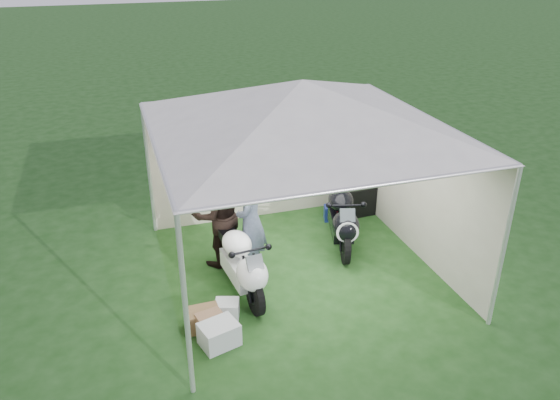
{
  "coord_description": "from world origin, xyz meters",
  "views": [
    {
      "loc": [
        -2.47,
        -6.77,
        4.7
      ],
      "look_at": [
        -0.2,
        0.35,
        1.09
      ],
      "focal_mm": 35.0,
      "sensor_mm": 36.0,
      "label": 1
    }
  ],
  "objects_px": {
    "crate_1": "(212,326)",
    "crate_3": "(203,319)",
    "motorcycle_black": "(341,216)",
    "crate_0": "(219,334)",
    "canopy_tent": "(301,110)",
    "motorcycle_white": "(241,261)",
    "crate_2": "(227,309)",
    "person_dark_jacket": "(218,215)",
    "person_blue_jacket": "(251,221)",
    "paddock_stand": "(334,213)",
    "equipment_box": "(357,199)"
  },
  "relations": [
    {
      "from": "canopy_tent",
      "to": "motorcycle_white",
      "type": "height_order",
      "value": "canopy_tent"
    },
    {
      "from": "crate_3",
      "to": "paddock_stand",
      "type": "bearing_deg",
      "value": 39.16
    },
    {
      "from": "canopy_tent",
      "to": "equipment_box",
      "type": "xyz_separation_m",
      "value": [
        1.7,
        1.51,
        -2.3
      ]
    },
    {
      "from": "motorcycle_white",
      "to": "crate_3",
      "type": "relative_size",
      "value": 4.44
    },
    {
      "from": "crate_3",
      "to": "crate_1",
      "type": "bearing_deg",
      "value": -70.2
    },
    {
      "from": "motorcycle_black",
      "to": "person_blue_jacket",
      "type": "height_order",
      "value": "person_blue_jacket"
    },
    {
      "from": "person_dark_jacket",
      "to": "crate_0",
      "type": "bearing_deg",
      "value": 68.75
    },
    {
      "from": "paddock_stand",
      "to": "motorcycle_black",
      "type": "bearing_deg",
      "value": -105.95
    },
    {
      "from": "crate_0",
      "to": "crate_2",
      "type": "xyz_separation_m",
      "value": [
        0.22,
        0.53,
        -0.04
      ]
    },
    {
      "from": "paddock_stand",
      "to": "crate_1",
      "type": "height_order",
      "value": "crate_1"
    },
    {
      "from": "paddock_stand",
      "to": "crate_2",
      "type": "relative_size",
      "value": 1.13
    },
    {
      "from": "motorcycle_black",
      "to": "person_dark_jacket",
      "type": "bearing_deg",
      "value": -165.39
    },
    {
      "from": "motorcycle_black",
      "to": "crate_1",
      "type": "distance_m",
      "value": 3.06
    },
    {
      "from": "canopy_tent",
      "to": "crate_0",
      "type": "bearing_deg",
      "value": -139.07
    },
    {
      "from": "crate_1",
      "to": "crate_3",
      "type": "xyz_separation_m",
      "value": [
        -0.07,
        0.2,
        -0.01
      ]
    },
    {
      "from": "paddock_stand",
      "to": "canopy_tent",
      "type": "bearing_deg",
      "value": -130.52
    },
    {
      "from": "motorcycle_black",
      "to": "crate_0",
      "type": "height_order",
      "value": "motorcycle_black"
    },
    {
      "from": "motorcycle_white",
      "to": "motorcycle_black",
      "type": "bearing_deg",
      "value": 17.25
    },
    {
      "from": "motorcycle_white",
      "to": "crate_2",
      "type": "bearing_deg",
      "value": -128.87
    },
    {
      "from": "canopy_tent",
      "to": "person_blue_jacket",
      "type": "distance_m",
      "value": 1.82
    },
    {
      "from": "motorcycle_black",
      "to": "crate_1",
      "type": "relative_size",
      "value": 5.57
    },
    {
      "from": "motorcycle_black",
      "to": "equipment_box",
      "type": "height_order",
      "value": "motorcycle_black"
    },
    {
      "from": "crate_2",
      "to": "canopy_tent",
      "type": "bearing_deg",
      "value": 31.42
    },
    {
      "from": "motorcycle_white",
      "to": "equipment_box",
      "type": "xyz_separation_m",
      "value": [
        2.69,
        1.81,
        -0.24
      ]
    },
    {
      "from": "crate_2",
      "to": "crate_3",
      "type": "relative_size",
      "value": 0.76
    },
    {
      "from": "crate_3",
      "to": "equipment_box",
      "type": "bearing_deg",
      "value": 36.07
    },
    {
      "from": "equipment_box",
      "to": "crate_3",
      "type": "distance_m",
      "value": 4.17
    },
    {
      "from": "equipment_box",
      "to": "crate_2",
      "type": "relative_size",
      "value": 1.73
    },
    {
      "from": "canopy_tent",
      "to": "crate_1",
      "type": "bearing_deg",
      "value": -144.38
    },
    {
      "from": "canopy_tent",
      "to": "person_blue_jacket",
      "type": "xyz_separation_m",
      "value": [
        -0.71,
        0.13,
        -1.66
      ]
    },
    {
      "from": "person_dark_jacket",
      "to": "person_blue_jacket",
      "type": "xyz_separation_m",
      "value": [
        0.4,
        -0.45,
        0.06
      ]
    },
    {
      "from": "canopy_tent",
      "to": "motorcycle_black",
      "type": "bearing_deg",
      "value": 29.57
    },
    {
      "from": "canopy_tent",
      "to": "crate_1",
      "type": "distance_m",
      "value": 3.12
    },
    {
      "from": "crate_1",
      "to": "crate_0",
      "type": "bearing_deg",
      "value": -73.62
    },
    {
      "from": "motorcycle_black",
      "to": "person_dark_jacket",
      "type": "relative_size",
      "value": 1.11
    },
    {
      "from": "crate_1",
      "to": "person_dark_jacket",
      "type": "bearing_deg",
      "value": 74.3
    },
    {
      "from": "canopy_tent",
      "to": "crate_3",
      "type": "xyz_separation_m",
      "value": [
        -1.67,
        -0.94,
        -2.43
      ]
    },
    {
      "from": "paddock_stand",
      "to": "crate_3",
      "type": "bearing_deg",
      "value": -140.84
    },
    {
      "from": "crate_1",
      "to": "motorcycle_black",
      "type": "bearing_deg",
      "value": 33.48
    },
    {
      "from": "person_dark_jacket",
      "to": "person_blue_jacket",
      "type": "distance_m",
      "value": 0.6
    },
    {
      "from": "motorcycle_white",
      "to": "crate_0",
      "type": "bearing_deg",
      "value": -123.96
    },
    {
      "from": "canopy_tent",
      "to": "paddock_stand",
      "type": "height_order",
      "value": "canopy_tent"
    },
    {
      "from": "crate_1",
      "to": "crate_3",
      "type": "bearing_deg",
      "value": 109.8
    },
    {
      "from": "paddock_stand",
      "to": "crate_2",
      "type": "distance_m",
      "value": 3.32
    },
    {
      "from": "paddock_stand",
      "to": "crate_3",
      "type": "xyz_separation_m",
      "value": [
        -2.85,
        -2.32,
        0.0
      ]
    },
    {
      "from": "person_dark_jacket",
      "to": "canopy_tent",
      "type": "bearing_deg",
      "value": 143.9
    },
    {
      "from": "equipment_box",
      "to": "crate_0",
      "type": "relative_size",
      "value": 1.19
    },
    {
      "from": "motorcycle_black",
      "to": "paddock_stand",
      "type": "bearing_deg",
      "value": 90.0
    },
    {
      "from": "crate_2",
      "to": "motorcycle_white",
      "type": "bearing_deg",
      "value": 57.12
    },
    {
      "from": "motorcycle_black",
      "to": "motorcycle_white",
      "type": "bearing_deg",
      "value": -140.81
    }
  ]
}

